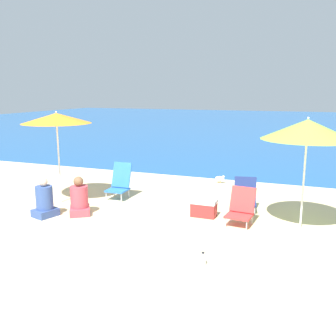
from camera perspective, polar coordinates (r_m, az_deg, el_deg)
ground_plane at (r=6.27m, az=-6.48°, el=-12.65°), size 60.00×60.00×0.00m
sea_water at (r=30.89m, az=15.85°, el=6.46°), size 60.00×40.00×0.01m
beach_umbrella_lime at (r=7.24m, az=20.49°, el=5.51°), size 1.66×1.66×2.11m
beach_umbrella_orange at (r=8.87m, az=-16.64°, el=7.26°), size 1.56×1.56×2.13m
beach_chair_blue at (r=9.20m, az=-7.36°, el=-2.08°), size 0.48×0.61×0.85m
beach_chair_navy at (r=8.36m, az=11.66°, el=-4.08°), size 0.55×0.55×0.73m
beach_chair_red at (r=7.51m, az=11.05°, el=-5.91°), size 0.54×0.61×0.71m
person_seated_near at (r=8.21m, az=-18.29°, el=-4.83°), size 0.50×0.55×0.83m
person_seated_far at (r=8.13m, az=-13.36°, el=-4.72°), size 0.60×0.62×0.82m
water_bottle at (r=5.82m, az=5.34°, el=-13.76°), size 0.09×0.09×0.20m
cooler_box at (r=7.87m, az=5.48°, el=-6.08°), size 0.52×0.32×0.36m
seagull at (r=10.72m, az=7.94°, el=-1.57°), size 0.27×0.11×0.23m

